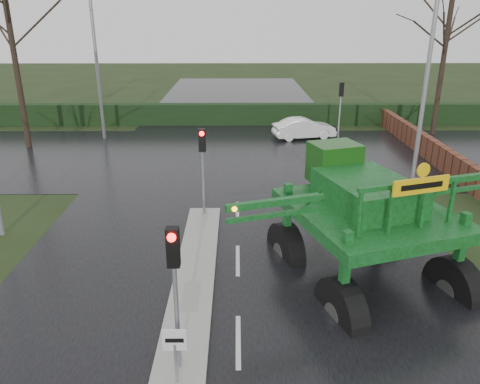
{
  "coord_description": "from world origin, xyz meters",
  "views": [
    {
      "loc": [
        -0.03,
        -9.32,
        7.44
      ],
      "look_at": [
        0.08,
        4.99,
        2.0
      ],
      "focal_mm": 35.0,
      "sensor_mm": 36.0,
      "label": 1
    }
  ],
  "objects_px": {
    "traffic_signal_near": "(174,270)",
    "traffic_signal_far": "(341,98)",
    "street_light_right": "(424,50)",
    "white_sedan": "(304,139)",
    "keep_left_sign": "(175,348)",
    "traffic_signal_mid": "(203,154)",
    "street_light_left_far": "(100,41)",
    "crop_sprayer": "(343,228)"
  },
  "relations": [
    {
      "from": "keep_left_sign",
      "to": "traffic_signal_mid",
      "type": "distance_m",
      "value": 9.12
    },
    {
      "from": "keep_left_sign",
      "to": "white_sedan",
      "type": "relative_size",
      "value": 0.34
    },
    {
      "from": "traffic_signal_mid",
      "to": "white_sedan",
      "type": "height_order",
      "value": "traffic_signal_mid"
    },
    {
      "from": "street_light_right",
      "to": "white_sedan",
      "type": "height_order",
      "value": "street_light_right"
    },
    {
      "from": "traffic_signal_mid",
      "to": "street_light_left_far",
      "type": "xyz_separation_m",
      "value": [
        -6.89,
        12.51,
        3.4
      ]
    },
    {
      "from": "white_sedan",
      "to": "keep_left_sign",
      "type": "bearing_deg",
      "value": 153.46
    },
    {
      "from": "street_light_left_far",
      "to": "crop_sprayer",
      "type": "distance_m",
      "value": 21.89
    },
    {
      "from": "traffic_signal_near",
      "to": "street_light_left_far",
      "type": "distance_m",
      "value": 22.37
    },
    {
      "from": "traffic_signal_mid",
      "to": "traffic_signal_near",
      "type": "bearing_deg",
      "value": -90.0
    },
    {
      "from": "white_sedan",
      "to": "crop_sprayer",
      "type": "bearing_deg",
      "value": 163.07
    },
    {
      "from": "traffic_signal_mid",
      "to": "white_sedan",
      "type": "distance_m",
      "value": 13.86
    },
    {
      "from": "keep_left_sign",
      "to": "traffic_signal_far",
      "type": "relative_size",
      "value": 0.38
    },
    {
      "from": "traffic_signal_near",
      "to": "traffic_signal_far",
      "type": "relative_size",
      "value": 1.0
    },
    {
      "from": "crop_sprayer",
      "to": "white_sedan",
      "type": "height_order",
      "value": "crop_sprayer"
    },
    {
      "from": "keep_left_sign",
      "to": "street_light_left_far",
      "type": "bearing_deg",
      "value": 107.78
    },
    {
      "from": "white_sedan",
      "to": "traffic_signal_near",
      "type": "bearing_deg",
      "value": 153.13
    },
    {
      "from": "street_light_right",
      "to": "crop_sprayer",
      "type": "height_order",
      "value": "street_light_right"
    },
    {
      "from": "traffic_signal_near",
      "to": "crop_sprayer",
      "type": "xyz_separation_m",
      "value": [
        3.96,
        2.34,
        -0.18
      ]
    },
    {
      "from": "traffic_signal_far",
      "to": "crop_sprayer",
      "type": "distance_m",
      "value": 19.07
    },
    {
      "from": "crop_sprayer",
      "to": "street_light_left_far",
      "type": "bearing_deg",
      "value": 102.24
    },
    {
      "from": "street_light_left_far",
      "to": "traffic_signal_near",
      "type": "bearing_deg",
      "value": -71.83
    },
    {
      "from": "traffic_signal_mid",
      "to": "traffic_signal_far",
      "type": "relative_size",
      "value": 1.0
    },
    {
      "from": "keep_left_sign",
      "to": "crop_sprayer",
      "type": "relative_size",
      "value": 0.15
    },
    {
      "from": "traffic_signal_near",
      "to": "white_sedan",
      "type": "bearing_deg",
      "value": 75.07
    },
    {
      "from": "street_light_right",
      "to": "street_light_left_far",
      "type": "height_order",
      "value": "same"
    },
    {
      "from": "street_light_left_far",
      "to": "crop_sprayer",
      "type": "bearing_deg",
      "value": -59.84
    },
    {
      "from": "street_light_left_far",
      "to": "traffic_signal_far",
      "type": "bearing_deg",
      "value": 0.03
    },
    {
      "from": "traffic_signal_far",
      "to": "crop_sprayer",
      "type": "bearing_deg",
      "value": 78.37
    },
    {
      "from": "traffic_signal_near",
      "to": "street_light_left_far",
      "type": "xyz_separation_m",
      "value": [
        -6.89,
        21.01,
        3.4
      ]
    },
    {
      "from": "traffic_signal_near",
      "to": "white_sedan",
      "type": "relative_size",
      "value": 0.9
    },
    {
      "from": "keep_left_sign",
      "to": "white_sedan",
      "type": "bearing_deg",
      "value": 75.4
    },
    {
      "from": "traffic_signal_far",
      "to": "crop_sprayer",
      "type": "xyz_separation_m",
      "value": [
        -3.84,
        -18.68,
        -0.18
      ]
    },
    {
      "from": "street_light_left_far",
      "to": "white_sedan",
      "type": "distance_m",
      "value": 13.84
    },
    {
      "from": "traffic_signal_mid",
      "to": "street_light_right",
      "type": "height_order",
      "value": "street_light_right"
    },
    {
      "from": "traffic_signal_far",
      "to": "white_sedan",
      "type": "bearing_deg",
      "value": 2.55
    },
    {
      "from": "traffic_signal_near",
      "to": "street_light_right",
      "type": "xyz_separation_m",
      "value": [
        9.49,
        13.01,
        3.4
      ]
    },
    {
      "from": "traffic_signal_mid",
      "to": "street_light_right",
      "type": "bearing_deg",
      "value": 25.4
    },
    {
      "from": "street_light_left_far",
      "to": "keep_left_sign",
      "type": "bearing_deg",
      "value": -72.22
    },
    {
      "from": "street_light_left_far",
      "to": "white_sedan",
      "type": "xyz_separation_m",
      "value": [
        12.47,
        -0.09,
        -5.99
      ]
    },
    {
      "from": "traffic_signal_near",
      "to": "white_sedan",
      "type": "height_order",
      "value": "traffic_signal_near"
    },
    {
      "from": "traffic_signal_near",
      "to": "white_sedan",
      "type": "distance_m",
      "value": 21.8
    },
    {
      "from": "traffic_signal_mid",
      "to": "street_light_right",
      "type": "relative_size",
      "value": 0.35
    }
  ]
}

